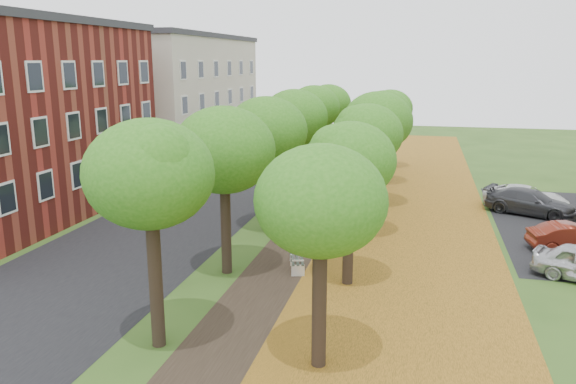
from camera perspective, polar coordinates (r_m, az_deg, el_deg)
The scene contains 11 objects.
ground at distance 16.88m, azimuth -5.96°, elevation -16.00°, with size 120.00×120.00×0.00m, color #2D4C19.
street_asphalt at distance 32.51m, azimuth -9.71°, elevation -1.58°, with size 8.00×70.00×0.01m, color black.
footpath at distance 30.41m, azimuth 3.42°, elevation -2.44°, with size 3.20×70.00×0.01m, color black.
leaf_verge at distance 29.99m, azimuth 12.88°, elevation -2.99°, with size 7.50×70.00×0.01m, color #A96D1F.
tree_row_west at distance 29.93m, azimuth -0.63°, elevation 6.75°, with size 3.66×33.66×6.43m.
tree_row_east at distance 29.14m, azimuth 8.62°, elevation 6.43°, with size 3.66×33.66×6.43m.
building_cream at distance 51.86m, azimuth -11.88°, elevation 9.66°, with size 10.30×20.30×10.40m.
bench at distance 22.77m, azimuth 0.75°, elevation -6.69°, with size 1.01×1.93×0.87m.
car_red at distance 27.73m, azimuth 26.96°, elevation -4.15°, with size 1.30×3.73×1.23m, color maroon.
car_grey at distance 33.26m, azimuth 23.40°, elevation -0.95°, with size 1.92×4.71×1.37m, color #323337.
car_white at distance 34.62m, azimuth 23.02°, elevation -0.48°, with size 2.10×4.55×1.26m, color silver.
Camera 1 is at (5.05, -13.84, 8.24)m, focal length 35.00 mm.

